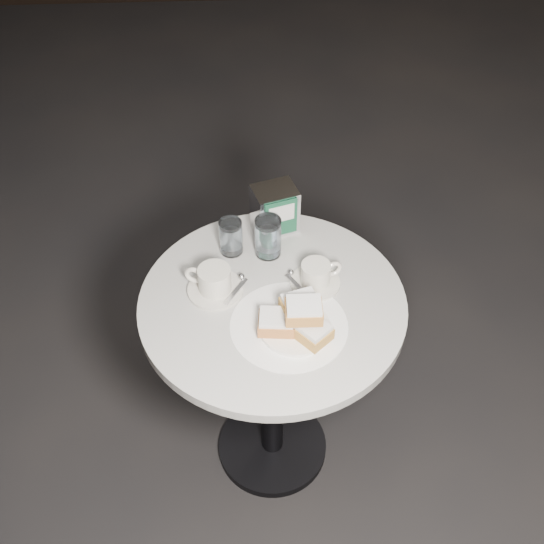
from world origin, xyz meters
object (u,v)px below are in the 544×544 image
at_px(coffee_cup_right, 316,276).
at_px(beignet_plate, 297,320).
at_px(coffee_cup_left, 214,282).
at_px(cafe_table, 272,348).
at_px(water_glass_right, 268,237).
at_px(water_glass_left, 231,237).
at_px(napkin_dispenser, 275,209).

bearing_deg(coffee_cup_right, beignet_plate, -127.80).
distance_m(coffee_cup_left, coffee_cup_right, 0.27).
bearing_deg(cafe_table, water_glass_right, 90.87).
distance_m(cafe_table, beignet_plate, 0.27).
bearing_deg(cafe_table, water_glass_left, 118.33).
bearing_deg(water_glass_left, beignet_plate, -62.00).
xyz_separation_m(coffee_cup_right, napkin_dispenser, (-0.10, 0.23, 0.04)).
height_order(cafe_table, water_glass_right, water_glass_right).
distance_m(coffee_cup_left, water_glass_right, 0.20).
distance_m(coffee_cup_left, napkin_dispenser, 0.30).
xyz_separation_m(beignet_plate, coffee_cup_left, (-0.20, 0.15, -0.01)).
bearing_deg(water_glass_right, coffee_cup_left, -136.86).
distance_m(water_glass_right, napkin_dispenser, 0.11).
xyz_separation_m(cafe_table, napkin_dispenser, (0.02, 0.28, 0.27)).
bearing_deg(cafe_table, napkin_dispenser, 85.65).
bearing_deg(water_glass_right, coffee_cup_right, -46.29).
relative_size(water_glass_right, napkin_dispenser, 0.83).
relative_size(coffee_cup_right, napkin_dispenser, 1.18).
xyz_separation_m(coffee_cup_left, napkin_dispenser, (0.17, 0.24, 0.04)).
bearing_deg(water_glass_left, napkin_dispenser, 35.64).
bearing_deg(water_glass_left, cafe_table, -61.67).
xyz_separation_m(cafe_table, coffee_cup_right, (0.12, 0.05, 0.23)).
bearing_deg(beignet_plate, water_glass_right, 101.45).
height_order(cafe_table, coffee_cup_left, coffee_cup_left).
relative_size(beignet_plate, coffee_cup_left, 1.26).
distance_m(coffee_cup_right, water_glass_left, 0.26).
distance_m(beignet_plate, coffee_cup_left, 0.25).
distance_m(beignet_plate, water_glass_right, 0.29).
distance_m(beignet_plate, napkin_dispenser, 0.39).
bearing_deg(water_glass_left, coffee_cup_left, -106.74).
xyz_separation_m(cafe_table, water_glass_left, (-0.10, 0.19, 0.25)).
bearing_deg(cafe_table, coffee_cup_right, 24.72).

